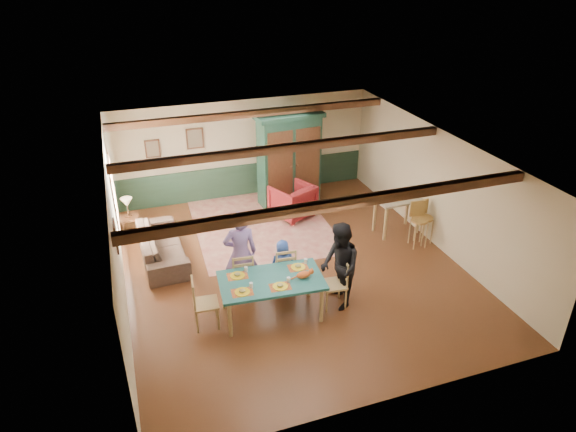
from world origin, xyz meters
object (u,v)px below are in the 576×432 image
object	(u,v)px
person_child	(283,264)
counter_table	(397,215)
armoire	(289,160)
dining_chair_far_right	(284,268)
dining_table	(272,297)
bar_stool_left	(419,225)
bar_stool_right	(424,223)
cat	(303,274)
person_man	(240,254)
table_lamp	(127,208)
person_woman	(340,266)
armchair	(292,201)
sofa	(162,245)
end_table	(131,227)
dining_chair_end_left	(206,302)
dining_chair_end_right	(334,283)
dining_chair_far_left	(242,273)

from	to	relation	value
person_child	counter_table	xyz separation A→B (m)	(3.34, 1.28, -0.08)
armoire	dining_chair_far_right	bearing A→B (deg)	-115.34
dining_table	bar_stool_left	distance (m)	4.20
bar_stool_right	counter_table	bearing A→B (deg)	111.54
armoire	bar_stool_left	xyz separation A→B (m)	(2.07, -3.17, -0.71)
cat	dining_chair_far_right	bearing A→B (deg)	100.37
person_child	cat	distance (m)	1.03
person_man	cat	distance (m)	1.39
dining_table	table_lamp	bearing A→B (deg)	120.39
dining_chair_far_right	bar_stool_left	distance (m)	3.55
person_woman	table_lamp	xyz separation A→B (m)	(-3.63, 4.05, -0.09)
armchair	table_lamp	size ratio (longest dim) A/B	1.96
sofa	end_table	size ratio (longest dim) A/B	4.24
dining_table	end_table	distance (m)	4.58
dining_chair_end_left	dining_chair_end_right	xyz separation A→B (m)	(2.43, -0.20, 0.00)
dining_chair_far_right	armoire	size ratio (longest dim) A/B	0.40
bar_stool_left	person_man	bearing A→B (deg)	-167.55
sofa	dining_table	bearing A→B (deg)	-149.57
counter_table	person_child	bearing A→B (deg)	-158.94
bar_stool_right	person_man	bearing A→B (deg)	-179.88
dining_chair_far_right	dining_chair_end_right	size ratio (longest dim) A/B	1.00
table_lamp	dining_table	bearing A→B (deg)	-59.61
armoire	end_table	xyz separation A→B (m)	(-4.22, -0.57, -0.98)
cat	armchair	world-z (taller)	cat
dining_chair_end_right	counter_table	size ratio (longest dim) A/B	0.93
counter_table	bar_stool_left	distance (m)	0.77
dining_chair_far_right	bar_stool_right	xyz separation A→B (m)	(3.70, 0.71, 0.02)
bar_stool_left	dining_chair_far_left	bearing A→B (deg)	-166.45
dining_chair_far_right	end_table	size ratio (longest dim) A/B	1.88
table_lamp	bar_stool_right	xyz separation A→B (m)	(6.50, -2.51, -0.26)
dining_chair_end_left	sofa	size ratio (longest dim) A/B	0.44
armoire	table_lamp	xyz separation A→B (m)	(-4.22, -0.57, -0.47)
dining_chair_far_right	dining_table	bearing A→B (deg)	60.95
person_woman	armoire	size ratio (longest dim) A/B	0.70
person_man	armchair	xyz separation A→B (m)	(2.08, 2.83, -0.48)
dining_chair_end_right	person_woman	world-z (taller)	person_woman
cat	dining_table	bearing A→B (deg)	169.70
cat	end_table	size ratio (longest dim) A/B	0.71
armchair	armoire	bearing A→B (deg)	-126.87
counter_table	table_lamp	bearing A→B (deg)	163.23
person_child	bar_stool_right	distance (m)	3.74
person_woman	bar_stool_left	xyz separation A→B (m)	(2.66, 1.45, -0.33)
bar_stool_left	cat	bearing A→B (deg)	-149.93
dining_chair_far_right	sofa	xyz separation A→B (m)	(-2.20, 1.99, -0.17)
dining_chair_far_right	end_table	world-z (taller)	dining_chair_far_right
dining_chair_far_left	sofa	world-z (taller)	dining_chair_far_left
dining_chair_end_left	armoire	world-z (taller)	armoire
cat	armoire	size ratio (longest dim) A/B	0.15
person_child	sofa	xyz separation A→B (m)	(-2.21, 1.90, -0.20)
table_lamp	counter_table	world-z (taller)	table_lamp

